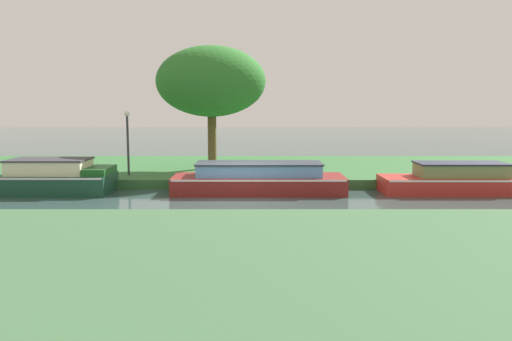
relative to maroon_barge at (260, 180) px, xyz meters
name	(u,v)px	position (x,y,z in m)	size (l,w,h in m)	color
ground_plane	(240,198)	(-0.78, -1.20, -0.54)	(120.00, 120.00, 0.00)	#324A48
riverbank_far	(244,170)	(-0.78, 5.80, -0.34)	(72.00, 10.00, 0.40)	#326634
riverbank_near	(225,268)	(-0.78, -10.20, -0.34)	(72.00, 10.00, 0.40)	#3B633D
maroon_barge	(260,180)	(0.00, 0.00, 0.00)	(6.80, 2.21, 1.22)	maroon
forest_narrowboat	(59,178)	(-8.04, 0.00, 0.07)	(4.29, 2.24, 1.37)	#194530
red_cruiser	(453,180)	(7.68, 0.00, -0.02)	(5.26, 1.93, 1.22)	red
willow_tree_left	(212,82)	(-2.24, 4.37, 4.03)	(5.19, 3.98, 5.86)	brown
lamp_post	(129,135)	(-5.76, 2.37, 1.65)	(0.24, 0.24, 2.83)	#333338
mooring_post_near	(279,170)	(0.78, 1.25, 0.24)	(0.18, 0.18, 0.75)	#4C3421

